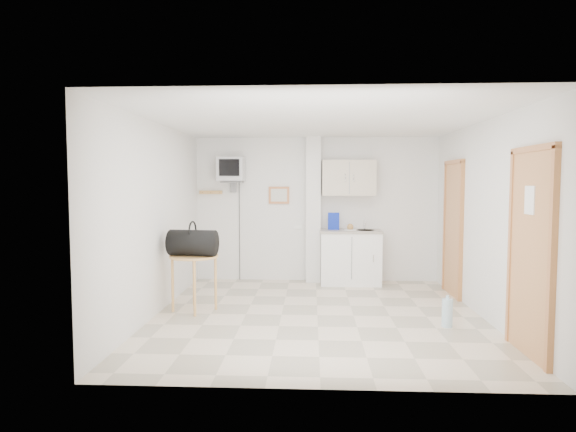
{
  "coord_description": "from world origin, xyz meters",
  "views": [
    {
      "loc": [
        -0.08,
        -6.15,
        1.72
      ],
      "look_at": [
        -0.41,
        0.6,
        1.25
      ],
      "focal_mm": 30.0,
      "sensor_mm": 36.0,
      "label": 1
    }
  ],
  "objects_px": {
    "duffel_bag": "(193,243)",
    "water_bottle": "(447,313)",
    "crt_television": "(231,170)",
    "round_table": "(194,263)"
  },
  "relations": [
    {
      "from": "crt_television",
      "to": "duffel_bag",
      "type": "bearing_deg",
      "value": -96.05
    },
    {
      "from": "round_table",
      "to": "water_bottle",
      "type": "bearing_deg",
      "value": -10.15
    },
    {
      "from": "crt_television",
      "to": "duffel_bag",
      "type": "relative_size",
      "value": 3.25
    },
    {
      "from": "crt_television",
      "to": "round_table",
      "type": "xyz_separation_m",
      "value": [
        -0.2,
        -1.88,
        -1.28
      ]
    },
    {
      "from": "crt_television",
      "to": "water_bottle",
      "type": "relative_size",
      "value": 5.65
    },
    {
      "from": "water_bottle",
      "to": "duffel_bag",
      "type": "bearing_deg",
      "value": 170.62
    },
    {
      "from": "crt_television",
      "to": "round_table",
      "type": "bearing_deg",
      "value": -96.09
    },
    {
      "from": "duffel_bag",
      "to": "round_table",
      "type": "bearing_deg",
      "value": 92.89
    },
    {
      "from": "duffel_bag",
      "to": "water_bottle",
      "type": "bearing_deg",
      "value": -2.35
    },
    {
      "from": "duffel_bag",
      "to": "water_bottle",
      "type": "xyz_separation_m",
      "value": [
        3.2,
        -0.53,
        -0.76
      ]
    }
  ]
}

